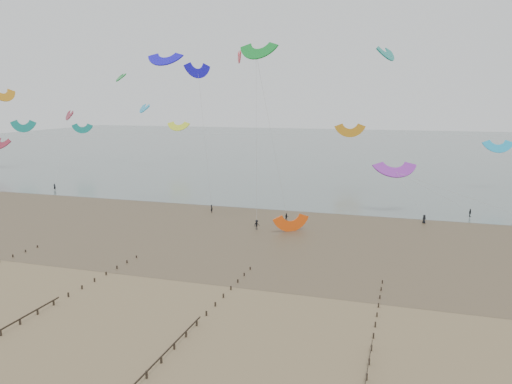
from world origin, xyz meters
TOP-DOWN VIEW (x-y plane):
  - ground at (0.00, 0.00)m, footprint 500.00×500.00m
  - sea_and_shore at (-4.08, 34.40)m, footprint 500.00×665.00m
  - kitesurfer_lead at (-14.67, 43.62)m, footprint 0.75×0.72m
  - kitesurfers at (28.93, 49.41)m, footprint 136.57×26.72m
  - grounded_kite at (4.76, 33.81)m, footprint 7.40×7.22m
  - kites_airborne at (-23.61, 89.91)m, footprint 245.28×97.05m

SIDE VIEW (x-z plane):
  - ground at x=0.00m, z-range 0.00..0.00m
  - grounded_kite at x=4.76m, z-range -1.61..1.61m
  - sea_and_shore at x=-4.08m, z-range -0.01..0.02m
  - kitesurfers at x=28.93m, z-range -0.04..1.76m
  - kitesurfer_lead at x=-14.67m, z-range 0.00..1.72m
  - kites_airborne at x=-23.61m, z-range 1.18..38.64m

